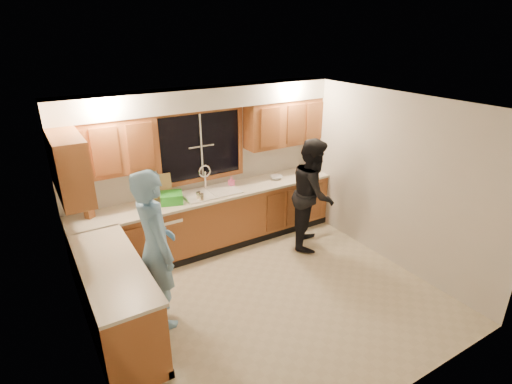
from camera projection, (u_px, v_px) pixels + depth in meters
floor at (267, 298)px, 5.23m from camera, size 4.20×4.20×0.00m
ceiling at (269, 107)px, 4.27m from camera, size 4.20×4.20×0.00m
wall_back at (202, 168)px, 6.25m from camera, size 4.20×0.00×4.20m
wall_left at (80, 262)px, 3.74m from camera, size 0.00×3.80×3.80m
wall_right at (390, 180)px, 5.76m from camera, size 0.00×3.80×3.80m
base_cabinets_back at (212, 221)px, 6.32m from camera, size 4.20×0.60×0.88m
base_cabinets_left at (115, 301)px, 4.47m from camera, size 0.60×1.90×0.88m
countertop_back at (212, 195)px, 6.14m from camera, size 4.20×0.63×0.04m
countertop_left at (111, 266)px, 4.30m from camera, size 0.63×1.90×0.04m
upper_cabinets_left at (105, 148)px, 5.22m from camera, size 1.35×0.33×0.75m
upper_cabinets_right at (283, 123)px, 6.59m from camera, size 1.35×0.33×0.75m
upper_cabinets_return at (70, 168)px, 4.49m from camera, size 0.33×0.90×0.75m
soffit at (203, 98)px, 5.69m from camera, size 4.20×0.35×0.30m
window_frame at (201, 146)px, 6.11m from camera, size 1.44×0.03×1.14m
sink at (211, 196)px, 6.17m from camera, size 0.86×0.52×0.57m
dishwasher at (161, 237)px, 5.92m from camera, size 0.60×0.56×0.82m
stove at (129, 331)px, 4.02m from camera, size 0.58×0.75×0.90m
man at (156, 249)px, 4.51m from camera, size 0.47×0.70×1.92m
woman at (313, 193)px, 6.24m from camera, size 1.07×1.08×1.76m
knife_block at (89, 211)px, 5.32m from camera, size 0.14×0.13×0.20m
cutting_board at (162, 186)px, 5.92m from camera, size 0.28×0.12×0.36m
dish_crate at (172, 198)px, 5.79m from camera, size 0.39×0.37×0.15m
soap_bottle at (231, 181)px, 6.37m from camera, size 0.09×0.09×0.17m
bowl at (276, 177)px, 6.71m from camera, size 0.26×0.26×0.05m
can_left at (202, 198)px, 5.82m from camera, size 0.08×0.08×0.12m
can_right at (199, 196)px, 5.89m from camera, size 0.08×0.08×0.12m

